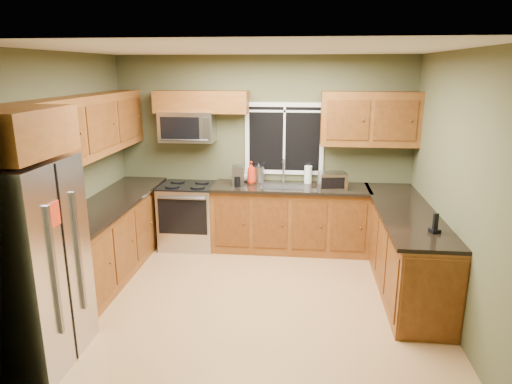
% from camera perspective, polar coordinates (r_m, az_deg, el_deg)
% --- Properties ---
extents(floor, '(4.20, 4.20, 0.00)m').
position_cam_1_polar(floor, '(5.32, -0.96, -13.03)').
color(floor, '#9F7446').
rests_on(floor, ground).
extents(ceiling, '(4.20, 4.20, 0.00)m').
position_cam_1_polar(ceiling, '(4.69, -1.11, 17.43)').
color(ceiling, white).
rests_on(ceiling, back_wall).
extents(back_wall, '(4.20, 0.00, 4.20)m').
position_cam_1_polar(back_wall, '(6.58, 0.92, 4.99)').
color(back_wall, '#494B2F').
rests_on(back_wall, ground).
extents(front_wall, '(4.20, 0.00, 4.20)m').
position_cam_1_polar(front_wall, '(3.14, -5.14, -6.71)').
color(front_wall, '#494B2F').
rests_on(front_wall, ground).
extents(left_wall, '(0.00, 3.60, 3.60)m').
position_cam_1_polar(left_wall, '(5.50, -23.32, 1.69)').
color(left_wall, '#494B2F').
rests_on(left_wall, ground).
extents(right_wall, '(0.00, 3.60, 3.60)m').
position_cam_1_polar(right_wall, '(5.03, 23.44, 0.50)').
color(right_wall, '#494B2F').
rests_on(right_wall, ground).
extents(window, '(1.12, 0.03, 1.02)m').
position_cam_1_polar(window, '(6.51, 3.56, 6.66)').
color(window, white).
rests_on(window, back_wall).
extents(base_cabinets_left, '(0.60, 2.65, 0.90)m').
position_cam_1_polar(base_cabinets_left, '(6.02, -17.74, -5.63)').
color(base_cabinets_left, brown).
rests_on(base_cabinets_left, ground).
extents(countertop_left, '(0.65, 2.65, 0.04)m').
position_cam_1_polar(countertop_left, '(5.87, -17.89, -1.35)').
color(countertop_left, black).
rests_on(countertop_left, base_cabinets_left).
extents(base_cabinets_back, '(2.17, 0.60, 0.90)m').
position_cam_1_polar(base_cabinets_back, '(6.49, 4.30, -3.40)').
color(base_cabinets_back, brown).
rests_on(base_cabinets_back, ground).
extents(countertop_back, '(2.17, 0.65, 0.04)m').
position_cam_1_polar(countertop_back, '(6.33, 4.37, 0.56)').
color(countertop_back, black).
rests_on(countertop_back, base_cabinets_back).
extents(base_cabinets_peninsula, '(0.60, 2.52, 0.90)m').
position_cam_1_polar(base_cabinets_peninsula, '(5.72, 18.05, -6.77)').
color(base_cabinets_peninsula, brown).
rests_on(base_cabinets_peninsula, ground).
extents(countertop_peninsula, '(0.65, 2.50, 0.04)m').
position_cam_1_polar(countertop_peninsula, '(5.57, 18.18, -2.24)').
color(countertop_peninsula, black).
rests_on(countertop_peninsula, base_cabinets_peninsula).
extents(upper_cabinets_left, '(0.33, 2.65, 0.72)m').
position_cam_1_polar(upper_cabinets_left, '(5.75, -20.12, 7.73)').
color(upper_cabinets_left, brown).
rests_on(upper_cabinets_left, left_wall).
extents(upper_cabinets_back_left, '(1.30, 0.33, 0.30)m').
position_cam_1_polar(upper_cabinets_back_left, '(6.46, -6.86, 11.13)').
color(upper_cabinets_back_left, brown).
rests_on(upper_cabinets_back_left, back_wall).
extents(upper_cabinets_back_right, '(1.30, 0.33, 0.72)m').
position_cam_1_polar(upper_cabinets_back_right, '(6.38, 14.04, 8.85)').
color(upper_cabinets_back_right, brown).
rests_on(upper_cabinets_back_right, back_wall).
extents(upper_cabinet_over_fridge, '(0.72, 0.90, 0.38)m').
position_cam_1_polar(upper_cabinet_over_fridge, '(4.11, -28.62, 6.55)').
color(upper_cabinet_over_fridge, brown).
rests_on(upper_cabinet_over_fridge, left_wall).
extents(refrigerator, '(0.74, 0.90, 1.80)m').
position_cam_1_polar(refrigerator, '(4.39, -26.74, -8.14)').
color(refrigerator, '#B7B7BC').
rests_on(refrigerator, ground).
extents(range, '(0.76, 0.69, 0.94)m').
position_cam_1_polar(range, '(6.66, -8.42, -2.88)').
color(range, '#B7B7BC').
rests_on(range, ground).
extents(microwave, '(0.76, 0.41, 0.42)m').
position_cam_1_polar(microwave, '(6.52, -8.56, 8.10)').
color(microwave, '#B7B7BC').
rests_on(microwave, back_wall).
extents(sink, '(0.60, 0.42, 0.36)m').
position_cam_1_polar(sink, '(6.35, 3.35, 0.91)').
color(sink, slate).
rests_on(sink, countertop_back).
extents(toaster_oven, '(0.40, 0.33, 0.23)m').
position_cam_1_polar(toaster_oven, '(6.23, 9.53, 1.39)').
color(toaster_oven, '#B7B7BC').
rests_on(toaster_oven, countertop_back).
extents(coffee_maker, '(0.18, 0.24, 0.27)m').
position_cam_1_polar(coffee_maker, '(6.34, -2.25, 1.96)').
color(coffee_maker, slate).
rests_on(coffee_maker, countertop_back).
extents(kettle, '(0.21, 0.21, 0.28)m').
position_cam_1_polar(kettle, '(6.50, 0.35, 2.34)').
color(kettle, '#B7B7BC').
rests_on(kettle, countertop_back).
extents(paper_towel_roll, '(0.13, 0.13, 0.28)m').
position_cam_1_polar(paper_towel_roll, '(6.50, 6.53, 2.19)').
color(paper_towel_roll, white).
rests_on(paper_towel_roll, countertop_back).
extents(soap_bottle_a, '(0.16, 0.16, 0.31)m').
position_cam_1_polar(soap_bottle_a, '(6.44, -0.60, 2.47)').
color(soap_bottle_a, red).
rests_on(soap_bottle_a, countertop_back).
extents(soap_bottle_c, '(0.15, 0.15, 0.15)m').
position_cam_1_polar(soap_bottle_c, '(6.58, -1.34, 2.02)').
color(soap_bottle_c, white).
rests_on(soap_bottle_c, countertop_back).
extents(cordless_phone, '(0.11, 0.11, 0.20)m').
position_cam_1_polar(cordless_phone, '(4.86, 21.47, -4.08)').
color(cordless_phone, black).
rests_on(cordless_phone, countertop_peninsula).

